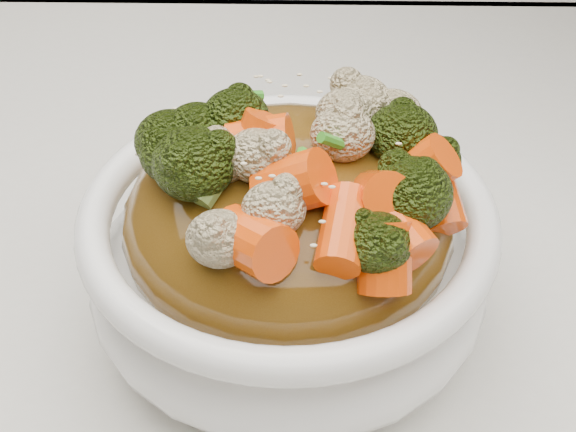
# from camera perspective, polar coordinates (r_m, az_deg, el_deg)

# --- Properties ---
(tablecloth) EXTENTS (1.20, 0.80, 0.04)m
(tablecloth) POSITION_cam_1_polar(r_m,az_deg,el_deg) (0.47, -1.63, -8.36)
(tablecloth) COLOR silver
(tablecloth) RESTS_ON dining_table
(bowl) EXTENTS (0.25, 0.25, 0.08)m
(bowl) POSITION_cam_1_polar(r_m,az_deg,el_deg) (0.43, -0.00, -3.25)
(bowl) COLOR white
(bowl) RESTS_ON tablecloth
(sauce_base) EXTENTS (0.20, 0.20, 0.09)m
(sauce_base) POSITION_cam_1_polar(r_m,az_deg,el_deg) (0.41, -0.00, -0.31)
(sauce_base) COLOR #57380F
(sauce_base) RESTS_ON bowl
(carrots) EXTENTS (0.20, 0.20, 0.05)m
(carrots) POSITION_cam_1_polar(r_m,az_deg,el_deg) (0.37, -0.00, 6.83)
(carrots) COLOR #EF4A07
(carrots) RESTS_ON sauce_base
(broccoli) EXTENTS (0.20, 0.20, 0.04)m
(broccoli) POSITION_cam_1_polar(r_m,az_deg,el_deg) (0.37, -0.00, 6.71)
(broccoli) COLOR black
(broccoli) RESTS_ON sauce_base
(cauliflower) EXTENTS (0.20, 0.20, 0.04)m
(cauliflower) POSITION_cam_1_polar(r_m,az_deg,el_deg) (0.37, -0.00, 6.46)
(cauliflower) COLOR #C6B487
(cauliflower) RESTS_ON sauce_base
(scallions) EXTENTS (0.15, 0.15, 0.02)m
(scallions) POSITION_cam_1_polar(r_m,az_deg,el_deg) (0.37, -0.00, 6.96)
(scallions) COLOR #2E861E
(scallions) RESTS_ON sauce_base
(sesame_seeds) EXTENTS (0.18, 0.18, 0.01)m
(sesame_seeds) POSITION_cam_1_polar(r_m,az_deg,el_deg) (0.37, -0.00, 6.96)
(sesame_seeds) COLOR beige
(sesame_seeds) RESTS_ON sauce_base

